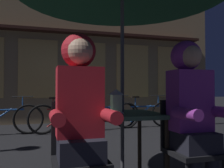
# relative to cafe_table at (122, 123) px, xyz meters

# --- Properties ---
(cafe_table) EXTENTS (0.72, 0.72, 0.74)m
(cafe_table) POSITION_rel_cafe_table_xyz_m (0.00, 0.00, 0.00)
(cafe_table) COLOR #42664C
(cafe_table) RESTS_ON ground_plane
(lantern) EXTENTS (0.11, 0.11, 0.23)m
(lantern) POSITION_rel_cafe_table_xyz_m (-0.08, -0.04, 0.22)
(lantern) COLOR white
(lantern) RESTS_ON cafe_table
(chair_left) EXTENTS (0.40, 0.40, 0.87)m
(chair_left) POSITION_rel_cafe_table_xyz_m (-0.48, -0.37, -0.15)
(chair_left) COLOR black
(chair_left) RESTS_ON ground_plane
(chair_right) EXTENTS (0.40, 0.40, 0.87)m
(chair_right) POSITION_rel_cafe_table_xyz_m (0.48, -0.37, -0.15)
(chair_right) COLOR black
(chair_right) RESTS_ON ground_plane
(person_left_hooded) EXTENTS (0.45, 0.56, 1.40)m
(person_left_hooded) POSITION_rel_cafe_table_xyz_m (-0.48, -0.43, 0.21)
(person_left_hooded) COLOR black
(person_left_hooded) RESTS_ON ground_plane
(person_right_hooded) EXTENTS (0.45, 0.56, 1.40)m
(person_right_hooded) POSITION_rel_cafe_table_xyz_m (0.48, -0.43, 0.21)
(person_right_hooded) COLOR black
(person_right_hooded) RESTS_ON ground_plane
(shopfront_building) EXTENTS (10.00, 0.93, 6.20)m
(shopfront_building) POSITION_rel_cafe_table_xyz_m (-0.10, 5.40, 2.45)
(shopfront_building) COLOR #937A56
(shopfront_building) RESTS_ON ground_plane
(bicycle_second) EXTENTS (1.68, 0.08, 0.84)m
(bicycle_second) POSITION_rel_cafe_table_xyz_m (-1.53, 3.43, -0.29)
(bicycle_second) COLOR black
(bicycle_second) RESTS_ON ground_plane
(bicycle_third) EXTENTS (1.68, 0.23, 0.84)m
(bicycle_third) POSITION_rel_cafe_table_xyz_m (-0.21, 3.33, -0.29)
(bicycle_third) COLOR black
(bicycle_third) RESTS_ON ground_plane
(bicycle_fourth) EXTENTS (1.66, 0.36, 0.84)m
(bicycle_fourth) POSITION_rel_cafe_table_xyz_m (0.83, 3.57, -0.29)
(bicycle_fourth) COLOR black
(bicycle_fourth) RESTS_ON ground_plane
(bicycle_fifth) EXTENTS (1.68, 0.15, 0.84)m
(bicycle_fifth) POSITION_rel_cafe_table_xyz_m (1.87, 3.61, -0.29)
(bicycle_fifth) COLOR black
(bicycle_fifth) RESTS_ON ground_plane
(bicycle_furthest) EXTENTS (1.68, 0.14, 0.84)m
(bicycle_furthest) POSITION_rel_cafe_table_xyz_m (3.21, 3.61, -0.29)
(bicycle_furthest) COLOR black
(bicycle_furthest) RESTS_ON ground_plane
(potted_plant) EXTENTS (0.60, 0.60, 0.92)m
(potted_plant) POSITION_rel_cafe_table_xyz_m (3.07, 4.08, -0.09)
(potted_plant) COLOR brown
(potted_plant) RESTS_ON ground_plane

